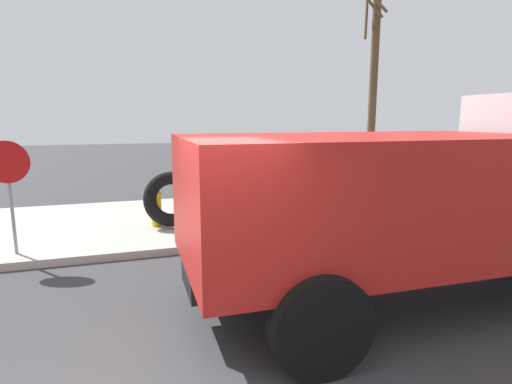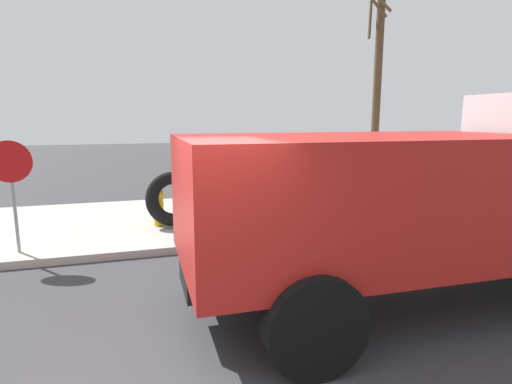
# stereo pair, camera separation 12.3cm
# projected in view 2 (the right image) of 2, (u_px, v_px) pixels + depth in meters

# --- Properties ---
(sidewalk_curb) EXTENTS (36.00, 5.00, 0.15)m
(sidewalk_curb) POSITION_uv_depth(u_px,v_px,m) (143.00, 222.00, 10.26)
(sidewalk_curb) COLOR #ADA89E
(sidewalk_curb) RESTS_ON ground
(fire_hydrant) EXTENTS (0.27, 0.61, 0.86)m
(fire_hydrant) POSITION_uv_depth(u_px,v_px,m) (158.00, 206.00, 9.59)
(fire_hydrant) COLOR yellow
(fire_hydrant) RESTS_ON sidewalk_curb
(loose_tire) EXTENTS (1.34, 0.82, 1.30)m
(loose_tire) POSITION_uv_depth(u_px,v_px,m) (174.00, 199.00, 9.48)
(loose_tire) COLOR black
(loose_tire) RESTS_ON sidewalk_curb
(stop_sign) EXTENTS (0.76, 0.08, 2.08)m
(stop_sign) POSITION_uv_depth(u_px,v_px,m) (11.00, 176.00, 7.47)
(stop_sign) COLOR gray
(stop_sign) RESTS_ON sidewalk_curb
(dump_truck_red) EXTENTS (7.04, 2.89, 3.00)m
(dump_truck_red) POSITION_uv_depth(u_px,v_px,m) (444.00, 191.00, 5.86)
(dump_truck_red) COLOR red
(dump_truck_red) RESTS_ON ground
(bare_tree) EXTENTS (0.89, 1.23, 6.49)m
(bare_tree) POSITION_uv_depth(u_px,v_px,m) (376.00, 94.00, 12.47)
(bare_tree) COLOR #4C3823
(bare_tree) RESTS_ON sidewalk_curb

